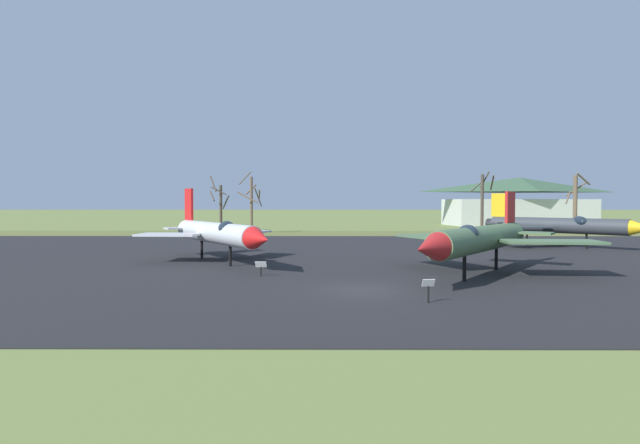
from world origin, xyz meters
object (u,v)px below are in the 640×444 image
(info_placard_front_right, at_px, (261,267))
(jet_fighter_rear_center, at_px, (559,225))
(jet_fighter_front_left, at_px, (480,239))
(jet_fighter_front_right, at_px, (217,232))
(visitor_building, at_px, (519,202))
(info_placard_front_left, at_px, (428,289))

(info_placard_front_right, bearing_deg, jet_fighter_rear_center, 37.50)
(jet_fighter_rear_center, bearing_deg, info_placard_front_right, -142.50)
(jet_fighter_front_left, bearing_deg, jet_fighter_rear_center, 55.67)
(jet_fighter_front_right, relative_size, visitor_building, 0.46)
(info_placard_front_left, distance_m, visitor_building, 84.31)
(info_placard_front_right, bearing_deg, jet_fighter_front_right, 119.84)
(info_placard_front_right, bearing_deg, visitor_building, 59.74)
(jet_fighter_front_left, xyz_separation_m, jet_fighter_front_right, (-16.16, 6.49, -0.03))
(jet_fighter_rear_center, relative_size, visitor_building, 0.43)
(visitor_building, bearing_deg, jet_fighter_rear_center, -106.82)
(info_placard_front_left, height_order, jet_fighter_rear_center, jet_fighter_rear_center)
(jet_fighter_rear_center, bearing_deg, jet_fighter_front_left, -124.33)
(jet_fighter_front_left, relative_size, visitor_building, 0.49)
(jet_fighter_front_left, bearing_deg, visitor_building, 67.79)
(jet_fighter_front_left, distance_m, jet_fighter_rear_center, 23.50)
(jet_fighter_front_left, distance_m, visitor_building, 75.22)
(jet_fighter_front_left, relative_size, jet_fighter_rear_center, 1.13)
(jet_fighter_front_left, xyz_separation_m, visitor_building, (28.42, 69.61, 2.27))
(jet_fighter_front_right, relative_size, info_placard_front_right, 15.49)
(jet_fighter_front_left, bearing_deg, info_placard_front_left, -119.45)
(jet_fighter_front_left, height_order, info_placard_front_left, jet_fighter_front_left)
(info_placard_front_right, distance_m, jet_fighter_rear_center, 32.26)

